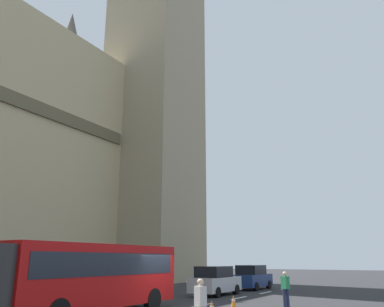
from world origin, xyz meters
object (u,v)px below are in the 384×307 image
Objects in this scene: pedestrian_near_cones at (200,304)px; sedan_trailing at (252,277)px; traffic_cone_east at (234,302)px; sedan_lead at (215,281)px; pedestrian_by_kerb at (286,288)px.

sedan_trailing is at bearing 17.49° from pedestrian_near_cones.
traffic_cone_east is 0.34× the size of pedestrian_near_cones.
pedestrian_near_cones is (-12.63, -6.02, -0.00)m from sedan_lead.
sedan_trailing reaches higher than pedestrian_by_kerb.
pedestrian_by_kerb is at bearing -149.65° from sedan_trailing.
sedan_lead and sedan_trailing have the same top height.
traffic_cone_east is at bearing -145.08° from sedan_lead.
traffic_cone_east is at bearing 127.25° from pedestrian_by_kerb.
pedestrian_by_kerb is (8.70, 0.02, 0.00)m from pedestrian_near_cones.
sedan_lead is at bearing 25.50° from pedestrian_near_cones.
pedestrian_near_cones is at bearing -163.12° from traffic_cone_east.
pedestrian_near_cones is at bearing -179.90° from pedestrian_by_kerb.
traffic_cone_east is 7.42m from pedestrian_near_cones.
sedan_trailing is at bearing -0.96° from sedan_lead.
sedan_lead is 2.60× the size of pedestrian_by_kerb.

